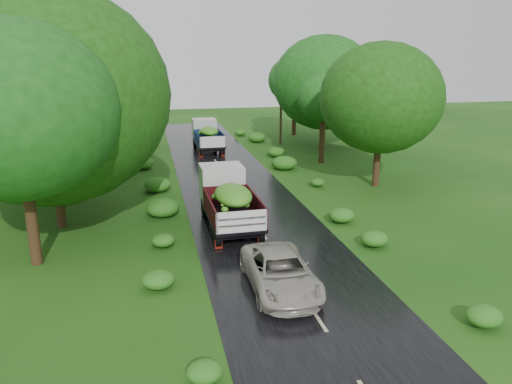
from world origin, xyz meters
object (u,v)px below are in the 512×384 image
object	(u,v)px
truck_far	(207,134)
truck_near	(228,197)
car	(280,272)
utility_pole	(281,102)

from	to	relation	value
truck_far	truck_near	bearing A→B (deg)	-94.99
car	utility_pole	size ratio (longest dim) A/B	0.65
car	utility_pole	xyz separation A→B (m)	(7.46, 27.80, 3.14)
truck_near	car	size ratio (longest dim) A/B	1.30
truck_far	car	distance (m)	26.29
truck_far	car	xyz separation A→B (m)	(-0.57, -26.28, -0.72)
truck_near	utility_pole	size ratio (longest dim) A/B	0.85
truck_far	utility_pole	world-z (taller)	utility_pole
utility_pole	car	bearing A→B (deg)	-91.48
truck_far	car	size ratio (longest dim) A/B	1.23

